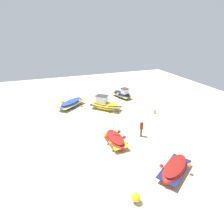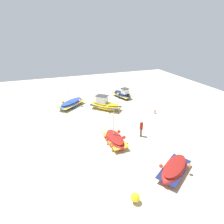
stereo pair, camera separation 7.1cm
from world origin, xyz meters
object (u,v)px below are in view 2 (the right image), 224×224
Objects in this scene: fishing_boat_3 at (105,105)px; mooring_buoy_0 at (155,111)px; fishing_boat_4 at (122,94)px; fishing_boat_2 at (72,104)px; person_walking at (141,128)px; fishing_boat_1 at (115,139)px; fishing_boat_0 at (174,169)px; mooring_buoy_1 at (135,197)px.

mooring_buoy_0 is (-3.24, -5.36, -0.30)m from fishing_boat_3.
fishing_boat_3 reaches higher than fishing_boat_4.
fishing_boat_2 is 10.79m from mooring_buoy_0.
fishing_boat_2 is 7.81m from fishing_boat_4.
person_walking is at bearing -31.07° from fishing_boat_4.
fishing_boat_3 is 1.06× the size of fishing_boat_4.
fishing_boat_2 is (10.08, 2.26, 0.04)m from fishing_boat_1.
mooring_buoy_0 is (4.23, -4.19, -0.64)m from person_walking.
fishing_boat_3 is (12.89, 0.93, 0.16)m from fishing_boat_0.
mooring_buoy_0 is (9.65, -4.43, -0.14)m from fishing_boat_0.
person_walking is 7.74m from mooring_buoy_1.
fishing_boat_4 is at bearing -94.23° from fishing_boat_3.
fishing_boat_4 is (1.06, -7.73, 0.05)m from fishing_boat_2.
person_walking is (-7.47, -1.17, 0.33)m from fishing_boat_3.
fishing_boat_1 reaches higher than person_walking.
fishing_boat_1 is at bearing 84.58° from fishing_boat_0.
mooring_buoy_0 is (-6.61, -1.52, -0.20)m from fishing_boat_4.
fishing_boat_2 reaches higher than fishing_boat_3.
fishing_boat_2 reaches higher than fishing_boat_1.
fishing_boat_1 is 1.93× the size of person_walking.
fishing_boat_0 is 2.17× the size of person_walking.
fishing_boat_0 is 5.16× the size of mooring_buoy_1.
fishing_boat_4 is 7.32× the size of mooring_buoy_0.
fishing_boat_3 is 5.11m from fishing_boat_4.
fishing_boat_1 is (5.12, 2.56, -0.03)m from fishing_boat_0.
fishing_boat_4 is 11.17m from person_walking.
fishing_boat_0 is 5.73m from fishing_boat_1.
fishing_boat_0 is at bearing 134.80° from person_walking.
fishing_boat_2 is 5.88× the size of mooring_buoy_1.
person_walking is at bearing -103.13° from fishing_boat_2.
fishing_boat_0 is at bearing -27.38° from fishing_boat_4.
fishing_boat_2 is 1.04× the size of fishing_boat_3.
fishing_boat_3 is 7.72× the size of mooring_buoy_0.
fishing_boat_1 is 7.94m from fishing_boat_3.
fishing_boat_0 is at bearing 155.36° from mooring_buoy_0.
fishing_boat_0 is 0.88× the size of fishing_boat_2.
fishing_boat_1 is 0.81× the size of fishing_boat_3.
fishing_boat_3 reaches higher than mooring_buoy_0.
fishing_boat_1 is 6.28× the size of mooring_buoy_0.
fishing_boat_3 is at bearing -33.77° from person_walking.
mooring_buoy_0 is 13.57m from mooring_buoy_1.
fishing_boat_0 is 12.93m from fishing_boat_3.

